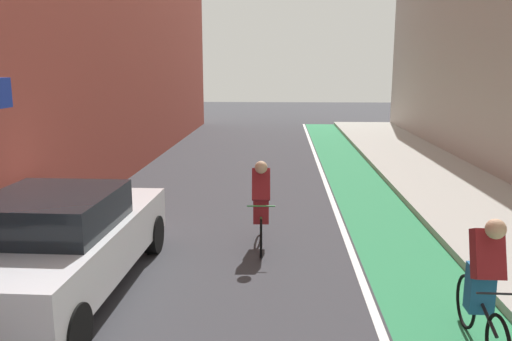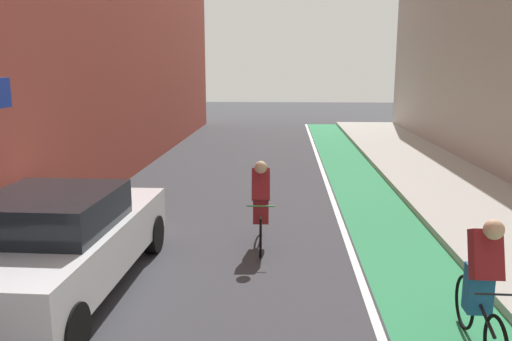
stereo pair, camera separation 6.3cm
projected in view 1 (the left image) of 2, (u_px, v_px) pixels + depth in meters
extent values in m
plane|color=#38383D|center=(252.00, 225.00, 10.67)|extent=(75.61, 75.61, 0.00)
cube|color=#2D8451|center=(370.00, 202.00, 12.50)|extent=(1.60, 34.37, 0.00)
cube|color=white|center=(332.00, 201.00, 12.54)|extent=(0.12, 34.37, 0.00)
cube|color=#A8A59E|center=(470.00, 200.00, 12.37)|extent=(3.15, 34.37, 0.14)
cube|color=silver|center=(62.00, 248.00, 7.34)|extent=(1.95, 4.53, 0.70)
cube|color=black|center=(52.00, 213.00, 7.01)|extent=(1.68, 1.92, 0.55)
cylinder|color=black|center=(59.00, 232.00, 9.13)|extent=(0.23, 0.66, 0.66)
cylinder|color=black|center=(153.00, 234.00, 9.02)|extent=(0.23, 0.66, 0.66)
cylinder|color=black|center=(72.00, 332.00, 5.69)|extent=(0.23, 0.66, 0.66)
torus|color=black|center=(466.00, 301.00, 6.43)|extent=(0.06, 0.67, 0.67)
cylinder|color=black|center=(482.00, 304.00, 5.88)|extent=(0.06, 0.96, 0.33)
cylinder|color=black|center=(477.00, 291.00, 6.04)|extent=(0.04, 0.12, 0.55)
cylinder|color=black|center=(500.00, 294.00, 5.37)|extent=(0.48, 0.04, 0.02)
cube|color=#1E598C|center=(480.00, 288.00, 5.95)|extent=(0.29, 0.25, 0.56)
cube|color=maroon|center=(488.00, 254.00, 5.73)|extent=(0.33, 0.41, 0.60)
sphere|color=tan|center=(496.00, 229.00, 5.51)|extent=(0.22, 0.22, 0.22)
cube|color=beige|center=(484.00, 248.00, 5.85)|extent=(0.27, 0.28, 0.39)
torus|color=black|center=(261.00, 238.00, 8.79)|extent=(0.07, 0.67, 0.67)
torus|color=black|center=(261.00, 220.00, 9.82)|extent=(0.07, 0.67, 0.67)
cylinder|color=#338C3F|center=(261.00, 217.00, 9.27)|extent=(0.08, 0.96, 0.33)
cylinder|color=#338C3F|center=(261.00, 210.00, 9.43)|extent=(0.04, 0.12, 0.55)
cylinder|color=#338C3F|center=(261.00, 206.00, 8.76)|extent=(0.48, 0.04, 0.02)
cube|color=maroon|center=(261.00, 208.00, 9.34)|extent=(0.29, 0.25, 0.56)
cube|color=maroon|center=(261.00, 184.00, 9.12)|extent=(0.34, 0.41, 0.60)
sphere|color=tan|center=(261.00, 167.00, 8.90)|extent=(0.22, 0.22, 0.22)
cube|color=#333842|center=(261.00, 182.00, 9.24)|extent=(0.27, 0.28, 0.39)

